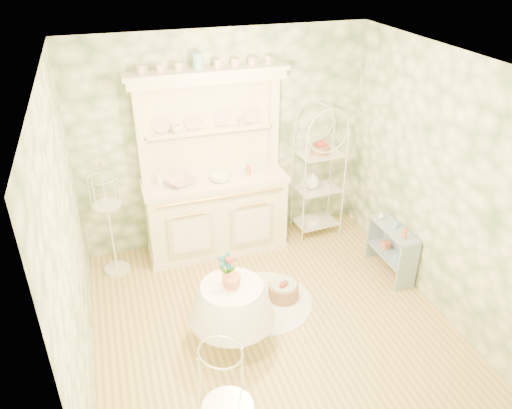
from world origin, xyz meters
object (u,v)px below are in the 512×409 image
object	(u,v)px
cafe_chair	(228,409)
birdcage_stand	(109,221)
round_table	(233,312)
bakers_rack	(319,167)
kitchen_dresser	(214,168)
side_shelf	(391,250)
floor_basket	(283,289)

from	to	relation	value
cafe_chair	birdcage_stand	distance (m)	2.79
round_table	cafe_chair	size ratio (longest dim) A/B	0.92
bakers_rack	round_table	world-z (taller)	bakers_rack
cafe_chair	birdcage_stand	bearing A→B (deg)	126.11
kitchen_dresser	side_shelf	xyz separation A→B (m)	(1.85, -1.13, -0.84)
round_table	birdcage_stand	xyz separation A→B (m)	(-1.03, 1.61, 0.30)
kitchen_dresser	birdcage_stand	world-z (taller)	kitchen_dresser
bakers_rack	birdcage_stand	distance (m)	2.68
bakers_rack	round_table	xyz separation A→B (m)	(-1.64, -1.71, -0.57)
kitchen_dresser	floor_basket	size ratio (longest dim) A/B	6.28
round_table	birdcage_stand	distance (m)	1.93
kitchen_dresser	cafe_chair	size ratio (longest dim) A/B	2.66
cafe_chair	floor_basket	size ratio (longest dim) A/B	2.36
kitchen_dresser	round_table	distance (m)	1.88
cafe_chair	floor_basket	world-z (taller)	cafe_chair
side_shelf	floor_basket	bearing A→B (deg)	179.09
round_table	kitchen_dresser	bearing A→B (deg)	81.39
kitchen_dresser	birdcage_stand	bearing A→B (deg)	-175.46
kitchen_dresser	side_shelf	bearing A→B (deg)	-31.48
bakers_rack	birdcage_stand	bearing A→B (deg)	177.37
kitchen_dresser	bakers_rack	distance (m)	1.39
side_shelf	birdcage_stand	distance (m)	3.32
bakers_rack	floor_basket	xyz separation A→B (m)	(-0.92, -1.21, -0.85)
bakers_rack	side_shelf	xyz separation A→B (m)	(0.47, -1.13, -0.66)
birdcage_stand	floor_basket	distance (m)	2.14
kitchen_dresser	bakers_rack	world-z (taller)	kitchen_dresser
floor_basket	kitchen_dresser	bearing A→B (deg)	110.98
kitchen_dresser	cafe_chair	bearing A→B (deg)	-102.03
floor_basket	round_table	bearing A→B (deg)	-145.07
side_shelf	floor_basket	distance (m)	1.40
side_shelf	birdcage_stand	bearing A→B (deg)	157.85
kitchen_dresser	side_shelf	world-z (taller)	kitchen_dresser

